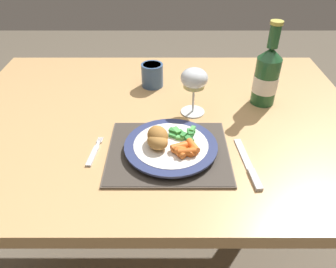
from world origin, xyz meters
TOP-DOWN VIEW (x-y plane):
  - ground_plane at (0.00, 0.00)m, footprint 6.00×6.00m
  - dining_table at (0.00, 0.00)m, footprint 1.24×0.90m
  - placemat at (0.03, -0.18)m, footprint 0.32×0.27m
  - dinner_plate at (0.03, -0.18)m, footprint 0.24×0.24m
  - breaded_croquettes at (-0.00, -0.18)m, footprint 0.08×0.10m
  - green_beans_pile at (0.07, -0.14)m, footprint 0.08×0.06m
  - glazed_carrots at (0.07, -0.21)m, footprint 0.08×0.07m
  - fork at (-0.17, -0.19)m, footprint 0.03×0.12m
  - table_knife at (0.23, -0.24)m, footprint 0.04×0.20m
  - wine_glass at (0.10, 0.02)m, footprint 0.08×0.08m
  - bottle at (0.34, 0.08)m, footprint 0.08×0.08m
  - drinking_cup at (-0.03, 0.20)m, footprint 0.08×0.08m

SIDE VIEW (x-z plane):
  - ground_plane at x=0.00m, z-range 0.00..0.00m
  - dining_table at x=0.00m, z-range 0.28..1.02m
  - fork at x=-0.17m, z-range 0.74..0.75m
  - table_knife at x=0.23m, z-range 0.74..0.75m
  - placemat at x=0.03m, z-range 0.74..0.75m
  - dinner_plate at x=0.03m, z-range 0.75..0.77m
  - green_beans_pile at x=0.07m, z-range 0.77..0.78m
  - glazed_carrots at x=0.07m, z-range 0.77..0.79m
  - drinking_cup at x=-0.03m, z-range 0.74..0.82m
  - breaded_croquettes at x=0.00m, z-range 0.76..0.81m
  - bottle at x=0.34m, z-range 0.70..0.97m
  - wine_glass at x=0.10m, z-range 0.78..0.92m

